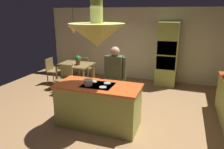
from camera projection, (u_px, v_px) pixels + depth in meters
ground at (102, 120)px, 4.81m from camera, size 8.16×8.16×0.00m
wall_back at (137, 44)px, 7.56m from camera, size 6.80×0.10×2.55m
kitchen_island at (98, 105)px, 4.49m from camera, size 1.79×0.83×0.95m
oven_tower at (167, 55)px, 6.91m from camera, size 0.66×0.62×2.09m
dining_table at (75, 67)px, 6.88m from camera, size 1.08×0.88×0.76m
person_at_island at (115, 76)px, 4.93m from camera, size 0.53×0.22×1.64m
range_hood at (97, 34)px, 4.06m from camera, size 1.10×1.10×1.00m
pendant_light_over_table at (74, 30)px, 6.53m from camera, size 0.32×0.32×0.82m
chair_facing_island at (65, 77)px, 6.33m from camera, size 0.40×0.40×0.87m
chair_by_back_wall at (85, 67)px, 7.52m from camera, size 0.40×0.40×0.87m
chair_at_corner at (52, 69)px, 7.21m from camera, size 0.40×0.40×0.87m
potted_plant_on_table at (78, 60)px, 6.70m from camera, size 0.20×0.20×0.30m
cup_on_table at (73, 64)px, 6.63m from camera, size 0.07×0.07×0.09m
cooking_pot_on_cooktop at (88, 82)px, 4.27m from camera, size 0.18×0.18×0.12m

